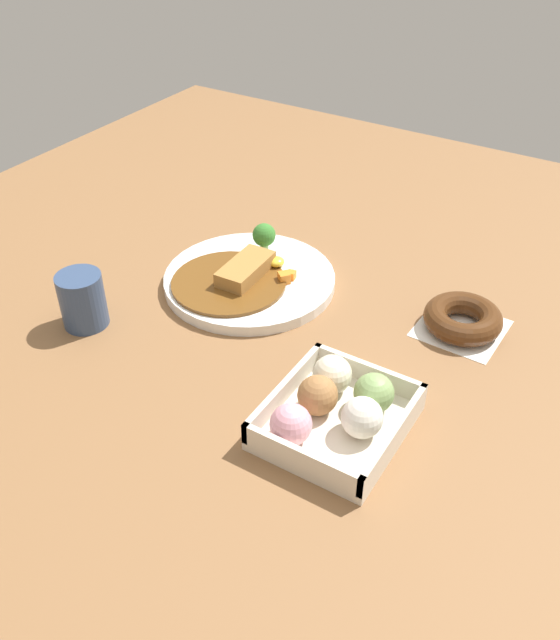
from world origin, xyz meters
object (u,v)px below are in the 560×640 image
at_px(curry_plate, 248,277).
at_px(chocolate_ring_donut, 463,319).
at_px(donut_box, 336,409).
at_px(coffee_mug, 82,300).

bearing_deg(curry_plate, chocolate_ring_donut, 101.64).
xyz_separation_m(donut_box, coffee_mug, (0.01, -0.42, 0.02)).
bearing_deg(coffee_mug, donut_box, 91.29).
distance_m(chocolate_ring_donut, coffee_mug, 0.57).
height_order(curry_plate, chocolate_ring_donut, curry_plate).
bearing_deg(chocolate_ring_donut, donut_box, -13.52).
relative_size(chocolate_ring_donut, coffee_mug, 1.47).
distance_m(donut_box, chocolate_ring_donut, 0.28).
bearing_deg(donut_box, curry_plate, -127.32).
distance_m(curry_plate, chocolate_ring_donut, 0.35).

